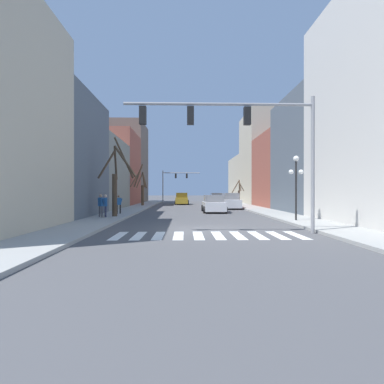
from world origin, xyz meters
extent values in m
plane|color=#4C4C4F|center=(0.00, 0.00, 0.00)|extent=(240.00, 240.00, 0.00)
cube|color=#9E9E99|center=(-6.64, 0.00, 0.07)|extent=(2.74, 90.00, 0.15)
cube|color=#9E9E99|center=(6.64, 0.00, 0.07)|extent=(2.74, 90.00, 0.15)
cube|color=#515B66|center=(-11.01, 7.91, 4.68)|extent=(6.00, 8.65, 9.35)
cube|color=gray|center=(-11.01, 17.41, 3.82)|extent=(6.00, 10.36, 7.64)
cube|color=#934C3D|center=(-11.01, 27.33, 5.11)|extent=(6.00, 9.47, 10.23)
cube|color=#66564C|center=(-11.01, 36.80, 6.81)|extent=(6.00, 9.48, 13.61)
cube|color=#515B66|center=(11.01, 11.74, 5.29)|extent=(6.00, 8.90, 10.59)
cube|color=#934C3D|center=(11.01, 20.69, 4.41)|extent=(6.00, 9.00, 8.82)
cube|color=#BCB299|center=(11.01, 29.88, 6.81)|extent=(6.00, 9.39, 13.62)
cube|color=#BCB299|center=(11.01, 40.79, 4.15)|extent=(6.00, 12.44, 8.30)
cube|color=white|center=(-4.05, -1.78, 0.00)|extent=(0.45, 2.60, 0.01)
cube|color=white|center=(-3.15, -1.78, 0.00)|extent=(0.45, 2.60, 0.01)
cube|color=white|center=(-2.25, -1.78, 0.00)|extent=(0.45, 2.60, 0.01)
cube|color=white|center=(-1.35, -1.78, 0.00)|extent=(0.45, 2.60, 0.01)
cube|color=white|center=(-0.45, -1.78, 0.00)|extent=(0.45, 2.60, 0.01)
cube|color=white|center=(0.45, -1.78, 0.00)|extent=(0.45, 2.60, 0.01)
cube|color=white|center=(1.35, -1.78, 0.00)|extent=(0.45, 2.60, 0.01)
cube|color=white|center=(2.25, -1.78, 0.00)|extent=(0.45, 2.60, 0.01)
cube|color=white|center=(3.15, -1.78, 0.00)|extent=(0.45, 2.60, 0.01)
cube|color=white|center=(4.05, -1.78, 0.00)|extent=(0.45, 2.60, 0.01)
cylinder|color=gray|center=(5.02, -1.24, 3.26)|extent=(0.18, 0.18, 6.52)
cylinder|color=gray|center=(0.55, -1.24, 6.12)|extent=(8.96, 0.14, 0.14)
cube|color=black|center=(1.89, -1.24, 5.57)|extent=(0.32, 0.28, 0.84)
cube|color=black|center=(-0.80, -1.24, 5.57)|extent=(0.32, 0.28, 0.84)
cube|color=black|center=(-3.04, -1.24, 5.57)|extent=(0.32, 0.28, 0.84)
cylinder|color=gray|center=(-5.02, 38.54, 2.85)|extent=(0.18, 0.18, 5.69)
cylinder|color=gray|center=(-1.72, 38.54, 5.29)|extent=(6.61, 0.14, 0.14)
cube|color=black|center=(-2.71, 38.54, 4.74)|extent=(0.32, 0.28, 0.84)
cube|color=black|center=(-0.73, 38.54, 4.74)|extent=(0.32, 0.28, 0.84)
cylinder|color=black|center=(6.09, 3.73, 2.04)|extent=(0.12, 0.12, 3.78)
sphere|color=white|center=(6.09, 3.73, 4.11)|extent=(0.36, 0.36, 0.36)
sphere|color=white|center=(5.77, 3.73, 3.25)|extent=(0.31, 0.31, 0.31)
sphere|color=white|center=(6.41, 3.73, 3.25)|extent=(0.31, 0.31, 0.31)
cube|color=gray|center=(4.07, 32.84, 0.59)|extent=(1.91, 4.46, 0.83)
cube|color=#464648|center=(4.07, 32.84, 1.35)|extent=(1.76, 2.32, 0.68)
cylinder|color=black|center=(3.09, 34.22, 0.32)|extent=(0.22, 0.64, 0.64)
cylinder|color=black|center=(5.04, 34.22, 0.32)|extent=(0.22, 0.64, 0.64)
cylinder|color=black|center=(3.09, 31.46, 0.32)|extent=(0.22, 0.64, 0.64)
cylinder|color=black|center=(5.04, 31.46, 0.32)|extent=(0.22, 0.64, 0.64)
cube|color=silver|center=(1.68, 13.06, 0.58)|extent=(1.91, 4.56, 0.81)
cube|color=slate|center=(1.68, 13.06, 1.31)|extent=(1.76, 2.37, 0.66)
cylinder|color=black|center=(0.70, 14.48, 0.32)|extent=(0.22, 0.64, 0.64)
cylinder|color=black|center=(2.66, 14.48, 0.32)|extent=(0.22, 0.64, 0.64)
cylinder|color=black|center=(0.70, 11.65, 0.32)|extent=(0.22, 0.64, 0.64)
cylinder|color=black|center=(2.66, 11.65, 0.32)|extent=(0.22, 0.64, 0.64)
cube|color=#A38423|center=(-1.53, 29.77, 0.61)|extent=(1.80, 4.63, 0.87)
cube|color=#594813|center=(-1.53, 29.77, 1.40)|extent=(1.65, 2.41, 0.71)
cylinder|color=black|center=(-0.61, 28.34, 0.32)|extent=(0.22, 0.64, 0.64)
cylinder|color=black|center=(-2.44, 28.34, 0.32)|extent=(0.22, 0.64, 0.64)
cylinder|color=black|center=(-0.61, 31.21, 0.32)|extent=(0.22, 0.64, 0.64)
cylinder|color=black|center=(-2.44, 31.21, 0.32)|extent=(0.22, 0.64, 0.64)
cube|color=silver|center=(4.15, 18.65, 0.62)|extent=(1.74, 4.89, 0.89)
cube|color=slate|center=(4.15, 18.65, 1.43)|extent=(1.60, 2.54, 0.73)
cylinder|color=black|center=(3.27, 20.17, 0.32)|extent=(0.22, 0.64, 0.64)
cylinder|color=black|center=(5.04, 20.17, 0.32)|extent=(0.22, 0.64, 0.64)
cylinder|color=black|center=(3.27, 17.14, 0.32)|extent=(0.22, 0.64, 0.64)
cylinder|color=black|center=(5.04, 17.14, 0.32)|extent=(0.22, 0.64, 0.64)
cylinder|color=#282D47|center=(-6.76, 6.32, 0.54)|extent=(0.11, 0.11, 0.77)
cylinder|color=#282D47|center=(-6.85, 6.58, 0.54)|extent=(0.11, 0.11, 0.77)
cube|color=#235693|center=(-6.81, 6.45, 1.22)|extent=(0.33, 0.43, 0.61)
sphere|color=beige|center=(-6.81, 6.45, 1.67)|extent=(0.22, 0.22, 0.22)
cylinder|color=#235693|center=(-6.74, 6.24, 1.18)|extent=(0.17, 0.28, 0.59)
cylinder|color=#235693|center=(-6.88, 6.65, 1.18)|extent=(0.17, 0.28, 0.59)
cylinder|color=#4C4C51|center=(-7.25, 6.50, 0.54)|extent=(0.12, 0.12, 0.78)
cylinder|color=#4C4C51|center=(-7.03, 6.32, 0.54)|extent=(0.12, 0.12, 0.78)
cube|color=#235693|center=(-7.14, 6.41, 1.24)|extent=(0.43, 0.40, 0.61)
sphere|color=tan|center=(-7.14, 6.41, 1.68)|extent=(0.22, 0.22, 0.22)
cylinder|color=#235693|center=(-7.31, 6.54, 1.19)|extent=(0.26, 0.23, 0.59)
cylinder|color=#235693|center=(-6.97, 6.28, 1.19)|extent=(0.26, 0.23, 0.59)
cylinder|color=black|center=(-6.65, 9.46, 0.52)|extent=(0.11, 0.11, 0.73)
cylinder|color=black|center=(-6.43, 9.60, 0.52)|extent=(0.11, 0.11, 0.73)
cube|color=#235693|center=(-6.54, 9.53, 1.17)|extent=(0.41, 0.36, 0.57)
sphere|color=#8C664C|center=(-6.54, 9.53, 1.59)|extent=(0.21, 0.21, 0.21)
cylinder|color=#235693|center=(-6.72, 9.43, 1.13)|extent=(0.26, 0.20, 0.56)
cylinder|color=#235693|center=(-6.36, 9.64, 1.13)|extent=(0.26, 0.20, 0.56)
cylinder|color=brown|center=(-6.59, 23.92, 1.46)|extent=(0.37, 0.37, 2.62)
cylinder|color=brown|center=(-7.03, 23.12, 4.03)|extent=(1.00, 1.78, 3.08)
cylinder|color=brown|center=(-6.43, 24.58, 3.39)|extent=(0.48, 1.47, 2.00)
cylinder|color=brown|center=(-6.88, 23.11, 3.37)|extent=(0.62, 1.73, 1.93)
cylinder|color=brown|center=(-6.41, 23.62, 3.51)|extent=(0.54, 0.78, 1.99)
cylinder|color=brown|center=(-7.25, 22.88, 3.82)|extent=(1.27, 2.24, 2.66)
cylinder|color=#473828|center=(-6.27, 6.95, 1.71)|extent=(0.37, 0.37, 3.12)
cylinder|color=#473828|center=(-6.30, 7.40, 4.10)|extent=(0.20, 1.05, 2.41)
cylinder|color=#473828|center=(-6.81, 6.74, 3.96)|extent=(1.23, 0.58, 2.13)
cylinder|color=#473828|center=(-5.47, 6.86, 4.22)|extent=(1.74, 0.36, 2.40)
cylinder|color=#473828|center=(-5.61, 7.05, 4.49)|extent=(1.45, 0.34, 3.09)
cylinder|color=#473828|center=(6.14, 24.34, 1.12)|extent=(0.25, 0.25, 1.94)
cylinder|color=#473828|center=(6.44, 24.21, 2.62)|extent=(0.70, 0.38, 1.26)
cylinder|color=#473828|center=(6.19, 23.88, 2.71)|extent=(0.22, 1.01, 1.45)
cylinder|color=#473828|center=(6.31, 24.97, 2.76)|extent=(0.43, 1.38, 1.57)
cylinder|color=#473828|center=(5.61, 23.99, 2.57)|extent=(1.13, 0.85, 1.61)
camera|label=1|loc=(-1.06, -15.32, 2.02)|focal=28.00mm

